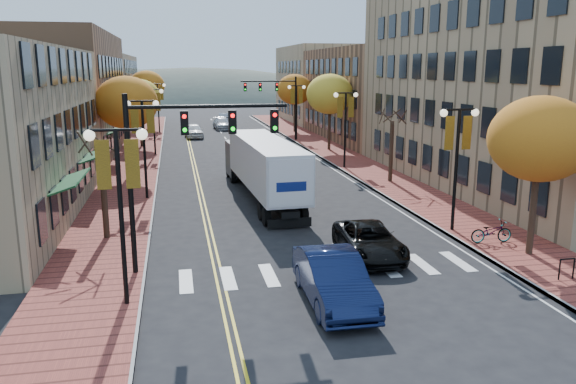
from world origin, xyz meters
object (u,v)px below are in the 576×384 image
navy_sedan (333,279)px  bicycle (491,232)px  semi_truck (261,163)px  black_suv (369,241)px

navy_sedan → bicycle: navy_sedan is taller
navy_sedan → semi_truck: bearing=90.5°
black_suv → navy_sedan: bearing=-119.5°
semi_truck → navy_sedan: size_ratio=2.85×
semi_truck → bicycle: semi_truck is taller
bicycle → navy_sedan: bearing=121.2°
semi_truck → navy_sedan: bearing=-92.7°
navy_sedan → black_suv: navy_sedan is taller
semi_truck → bicycle: bearing=-55.1°
semi_truck → black_suv: 12.15m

